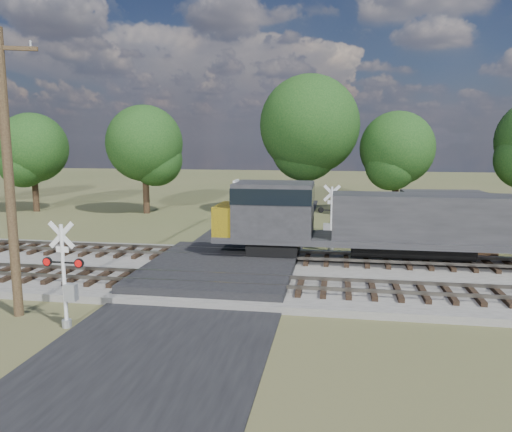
% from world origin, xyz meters
% --- Properties ---
extents(ground, '(160.00, 160.00, 0.00)m').
position_xyz_m(ground, '(0.00, 0.00, 0.00)').
color(ground, '#45502A').
rests_on(ground, ground).
extents(ballast_bed, '(140.00, 10.00, 0.30)m').
position_xyz_m(ballast_bed, '(10.00, 0.50, 0.15)').
color(ballast_bed, gray).
rests_on(ballast_bed, ground).
extents(road, '(7.00, 60.00, 0.08)m').
position_xyz_m(road, '(0.00, 0.00, 0.04)').
color(road, black).
rests_on(road, ground).
extents(crossing_panel, '(7.00, 9.00, 0.62)m').
position_xyz_m(crossing_panel, '(0.00, 0.50, 0.32)').
color(crossing_panel, '#262628').
rests_on(crossing_panel, ground).
extents(track_near, '(140.00, 2.60, 0.33)m').
position_xyz_m(track_near, '(3.12, -2.00, 0.41)').
color(track_near, black).
rests_on(track_near, ballast_bed).
extents(track_far, '(140.00, 2.60, 0.33)m').
position_xyz_m(track_far, '(3.12, 3.00, 0.41)').
color(track_far, black).
rests_on(track_far, ballast_bed).
extents(crossing_signal_near, '(1.52, 0.33, 3.78)m').
position_xyz_m(crossing_signal_near, '(-3.73, -6.93, 1.57)').
color(crossing_signal_near, silver).
rests_on(crossing_signal_near, ground).
extents(crossing_signal_far, '(1.58, 0.35, 3.92)m').
position_xyz_m(crossing_signal_far, '(5.08, 6.64, 1.63)').
color(crossing_signal_far, silver).
rests_on(crossing_signal_far, ground).
extents(utility_pole, '(2.41, 1.04, 10.34)m').
position_xyz_m(utility_pole, '(-6.21, -6.13, 5.48)').
color(utility_pole, '#362418').
rests_on(utility_pole, ground).
extents(equipment_shed, '(5.16, 5.16, 3.33)m').
position_xyz_m(equipment_shed, '(12.03, 8.44, 1.69)').
color(equipment_shed, '#4A2D1F').
rests_on(equipment_shed, ground).
extents(treeline, '(83.64, 9.98, 11.77)m').
position_xyz_m(treeline, '(3.51, 20.18, 6.37)').
color(treeline, black).
rests_on(treeline, ground).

